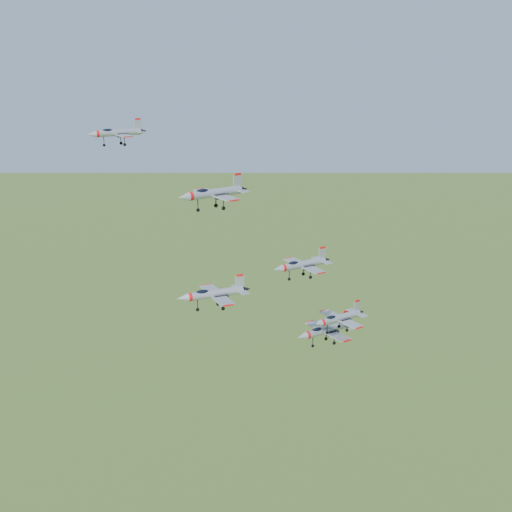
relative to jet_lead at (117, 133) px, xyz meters
name	(u,v)px	position (x,y,z in m)	size (l,w,h in m)	color
jet_lead	(117,133)	(0.00, 0.00, 0.00)	(10.85, 8.99, 2.90)	#9EA3AA
jet_left_high	(213,193)	(13.51, -10.88, -9.73)	(13.88, 11.64, 3.72)	#9EA3AA
jet_right_high	(213,294)	(7.72, -25.81, -22.23)	(12.12, 9.95, 3.25)	#9EA3AA
jet_left_low	(302,264)	(31.08, -10.61, -24.86)	(12.99, 10.83, 3.47)	#9EA3AA
jet_right_low	(339,318)	(33.98, -19.76, -32.78)	(12.06, 10.11, 3.23)	#9EA3AA
jet_trail	(325,330)	(32.71, -17.29, -35.85)	(13.16, 11.03, 3.53)	#9EA3AA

